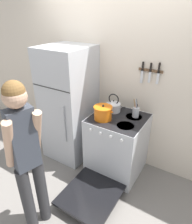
{
  "coord_description": "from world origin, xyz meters",
  "views": [
    {
      "loc": [
        1.27,
        -2.47,
        2.17
      ],
      "look_at": [
        0.04,
        -0.49,
        0.96
      ],
      "focal_mm": 32.0,
      "sensor_mm": 36.0,
      "label": 1
    }
  ],
  "objects_px": {
    "stove_range": "(116,146)",
    "dutch_oven_pot": "(103,113)",
    "refrigerator": "(69,105)",
    "tea_kettle": "(114,106)",
    "person": "(26,155)",
    "utensil_jar": "(136,112)"
  },
  "relations": [
    {
      "from": "refrigerator",
      "to": "stove_range",
      "type": "relative_size",
      "value": 1.25
    },
    {
      "from": "stove_range",
      "to": "tea_kettle",
      "type": "xyz_separation_m",
      "value": [
        -0.15,
        0.17,
        0.52
      ]
    },
    {
      "from": "dutch_oven_pot",
      "to": "person",
      "type": "relative_size",
      "value": 0.17
    },
    {
      "from": "tea_kettle",
      "to": "person",
      "type": "bearing_deg",
      "value": -98.7
    },
    {
      "from": "stove_range",
      "to": "person",
      "type": "bearing_deg",
      "value": -106.77
    },
    {
      "from": "dutch_oven_pot",
      "to": "person",
      "type": "height_order",
      "value": "person"
    },
    {
      "from": "refrigerator",
      "to": "dutch_oven_pot",
      "type": "distance_m",
      "value": 0.69
    },
    {
      "from": "stove_range",
      "to": "dutch_oven_pot",
      "type": "height_order",
      "value": "dutch_oven_pot"
    },
    {
      "from": "refrigerator",
      "to": "utensil_jar",
      "type": "xyz_separation_m",
      "value": [
        1.01,
        0.15,
        0.09
      ]
    },
    {
      "from": "refrigerator",
      "to": "utensil_jar",
      "type": "bearing_deg",
      "value": 8.46
    },
    {
      "from": "dutch_oven_pot",
      "to": "tea_kettle",
      "type": "xyz_separation_m",
      "value": [
        0.01,
        0.27,
        -0.01
      ]
    },
    {
      "from": "refrigerator",
      "to": "dutch_oven_pot",
      "type": "relative_size",
      "value": 6.1
    },
    {
      "from": "tea_kettle",
      "to": "refrigerator",
      "type": "bearing_deg",
      "value": -168.15
    },
    {
      "from": "dutch_oven_pot",
      "to": "person",
      "type": "bearing_deg",
      "value": -100.21
    },
    {
      "from": "refrigerator",
      "to": "person",
      "type": "bearing_deg",
      "value": -68.68
    },
    {
      "from": "refrigerator",
      "to": "tea_kettle",
      "type": "bearing_deg",
      "value": 11.85
    },
    {
      "from": "tea_kettle",
      "to": "person",
      "type": "distance_m",
      "value": 1.38
    },
    {
      "from": "stove_range",
      "to": "utensil_jar",
      "type": "xyz_separation_m",
      "value": [
        0.18,
        0.18,
        0.52
      ]
    },
    {
      "from": "dutch_oven_pot",
      "to": "utensil_jar",
      "type": "distance_m",
      "value": 0.44
    },
    {
      "from": "tea_kettle",
      "to": "utensil_jar",
      "type": "distance_m",
      "value": 0.33
    },
    {
      "from": "refrigerator",
      "to": "person",
      "type": "distance_m",
      "value": 1.31
    },
    {
      "from": "refrigerator",
      "to": "tea_kettle",
      "type": "relative_size",
      "value": 6.66
    }
  ]
}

